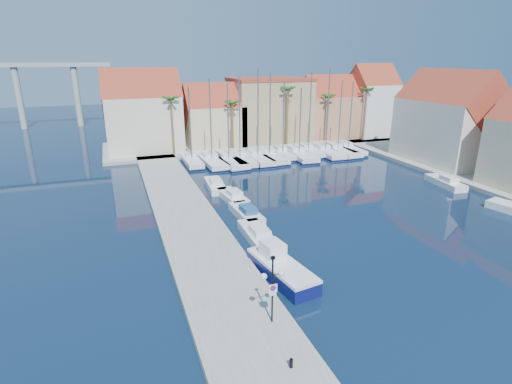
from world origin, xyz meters
TOP-DOWN VIEW (x-y plane):
  - ground at (0.00, 0.00)m, footprint 260.00×260.00m
  - quay_west at (-9.00, 13.50)m, footprint 6.00×77.00m
  - shore_north at (10.00, 48.00)m, footprint 54.00×16.00m
  - shore_east at (32.00, 15.00)m, footprint 12.00×60.00m
  - lamp_post at (-7.33, -3.73)m, footprint 1.48×0.40m
  - bollard at (-7.81, -7.50)m, footprint 0.20×0.20m
  - fishing_boat at (-4.50, 1.58)m, footprint 3.26×6.97m
  - motorboat_west_0 at (-3.89, 8.09)m, footprint 2.09×6.23m
  - motorboat_west_1 at (-3.16, 13.45)m, footprint 2.18×5.91m
  - motorboat_west_2 at (-3.02, 18.82)m, footprint 2.41×5.99m
  - motorboat_west_3 at (-3.79, 23.73)m, footprint 2.34×6.11m
  - motorboat_east_1 at (23.99, 14.91)m, footprint 2.69×6.22m
  - sailboat_0 at (-4.22, 36.63)m, footprint 2.36×8.68m
  - sailboat_1 at (-1.34, 36.04)m, footprint 3.39×11.18m
  - sailboat_2 at (1.13, 35.49)m, footprint 3.93×11.80m
  - sailboat_3 at (3.13, 35.86)m, footprint 3.26×11.06m
  - sailboat_4 at (5.96, 35.56)m, footprint 2.85×10.65m
  - sailboat_5 at (8.03, 35.91)m, footprint 3.15×11.01m
  - sailboat_6 at (10.76, 36.70)m, footprint 2.77×8.61m
  - sailboat_7 at (13.10, 35.54)m, footprint 3.72×11.46m
  - sailboat_8 at (15.50, 36.88)m, footprint 2.54×8.92m
  - sailboat_9 at (18.04, 35.70)m, footprint 3.13×10.81m
  - sailboat_10 at (20.54, 36.08)m, footprint 3.69×11.65m
  - sailboat_11 at (22.79, 36.15)m, footprint 3.36×10.01m
  - building_0 at (-10.00, 47.00)m, footprint 12.30×9.00m
  - building_1 at (2.00, 47.00)m, footprint 10.30×8.00m
  - building_2 at (13.00, 48.00)m, footprint 14.20×10.20m
  - building_3 at (25.00, 47.00)m, footprint 10.30×8.00m
  - building_4 at (34.00, 46.00)m, footprint 8.30×8.00m
  - building_6 at (32.00, 24.00)m, footprint 9.00×14.30m
  - palm_0 at (-6.00, 42.00)m, footprint 2.60×2.60m
  - palm_1 at (4.00, 42.00)m, footprint 2.60×2.60m
  - palm_2 at (14.00, 42.00)m, footprint 2.60×2.60m
  - palm_3 at (22.00, 42.00)m, footprint 2.60×2.60m
  - palm_4 at (30.00, 42.00)m, footprint 2.60×2.60m

SIDE VIEW (x-z plane):
  - ground at x=0.00m, z-range 0.00..0.00m
  - quay_west at x=-9.00m, z-range 0.00..0.50m
  - shore_north at x=10.00m, z-range 0.00..0.50m
  - shore_east at x=32.00m, z-range 0.00..0.50m
  - motorboat_west_0 at x=-3.89m, z-range -0.19..1.21m
  - motorboat_west_1 at x=-3.16m, z-range -0.19..1.21m
  - motorboat_west_2 at x=-3.02m, z-range -0.19..1.21m
  - motorboat_west_3 at x=-3.79m, z-range -0.19..1.21m
  - motorboat_east_1 at x=23.99m, z-range -0.19..1.21m
  - sailboat_7 at x=13.10m, z-range -4.96..6.07m
  - sailboat_2 at x=1.13m, z-range -5.42..6.54m
  - sailboat_10 at x=20.54m, z-range -5.46..6.59m
  - sailboat_1 at x=-1.34m, z-range -5.78..6.93m
  - sailboat_3 at x=3.13m, z-range -5.91..7.06m
  - sailboat_11 at x=22.79m, z-range -5.32..6.47m
  - sailboat_5 at x=8.03m, z-range -6.11..7.28m
  - sailboat_9 at x=18.04m, z-range -6.36..7.54m
  - sailboat_4 at x=5.96m, z-range -6.45..7.64m
  - sailboat_0 at x=-4.22m, z-range -5.21..6.40m
  - sailboat_6 at x=10.76m, z-range -5.39..6.60m
  - sailboat_8 at x=15.50m, z-range -6.08..7.32m
  - bollard at x=-7.81m, z-range 0.50..1.00m
  - fishing_boat at x=-4.50m, z-range -0.39..1.95m
  - lamp_post at x=-7.33m, z-range 1.18..5.54m
  - building_1 at x=2.00m, z-range -0.20..10.80m
  - building_3 at x=25.00m, z-range -0.14..11.86m
  - building_2 at x=13.00m, z-range 0.51..12.01m
  - building_6 at x=32.00m, z-range -0.23..13.27m
  - building_0 at x=-10.00m, z-range -0.23..13.27m
  - building_4 at x=34.00m, z-range -0.03..13.97m
  - palm_1 at x=4.00m, z-range 3.56..12.71m
  - palm_3 at x=22.00m, z-range 3.78..13.43m
  - palm_0 at x=-6.00m, z-range 4.00..14.15m
  - palm_4 at x=30.00m, z-range 4.22..14.87m
  - palm_2 at x=14.00m, z-range 4.44..15.59m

